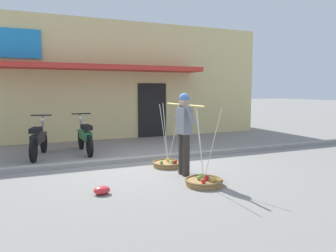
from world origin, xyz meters
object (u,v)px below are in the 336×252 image
object	(u,v)px
fruit_basket_left_side	(168,163)
motorcycle_second_in_row	(85,137)
fruit_basket_right_side	(204,181)
plastic_litter_bag	(102,190)
fruit_vendor	(184,128)
motorcycle_nearest_shop	(38,140)

from	to	relation	value
fruit_basket_left_side	motorcycle_second_in_row	bearing A→B (deg)	122.62
fruit_basket_right_side	plastic_litter_bag	distance (m)	1.86
fruit_vendor	fruit_basket_right_side	size ratio (longest dim) A/B	1.17
fruit_basket_left_side	fruit_basket_right_side	size ratio (longest dim) A/B	1.00
motorcycle_nearest_shop	motorcycle_second_in_row	xyz separation A→B (m)	(1.21, 0.13, 0.00)
fruit_vendor	motorcycle_second_in_row	xyz separation A→B (m)	(-1.54, 3.16, -0.52)
fruit_basket_left_side	plastic_litter_bag	distance (m)	2.25
plastic_litter_bag	fruit_basket_left_side	bearing A→B (deg)	37.22
fruit_vendor	motorcycle_second_in_row	world-z (taller)	fruit_vendor
fruit_basket_right_side	motorcycle_second_in_row	bearing A→B (deg)	111.68
motorcycle_second_in_row	plastic_litter_bag	world-z (taller)	motorcycle_second_in_row
fruit_vendor	fruit_basket_right_side	world-z (taller)	fruit_vendor
fruit_vendor	fruit_basket_left_side	bearing A→B (deg)	91.92
motorcycle_second_in_row	plastic_litter_bag	distance (m)	3.76
fruit_basket_right_side	motorcycle_second_in_row	xyz separation A→B (m)	(-1.57, 3.95, 0.38)
fruit_basket_left_side	fruit_vendor	bearing A→B (deg)	-88.08
fruit_basket_right_side	motorcycle_nearest_shop	world-z (taller)	fruit_basket_right_side
fruit_vendor	fruit_basket_left_side	world-z (taller)	fruit_vendor
fruit_basket_left_side	plastic_litter_bag	bearing A→B (deg)	-142.78
fruit_basket_left_side	fruit_basket_right_side	xyz separation A→B (m)	(0.05, -1.58, 0.00)
fruit_basket_right_side	motorcycle_second_in_row	size ratio (longest dim) A/B	0.80
fruit_vendor	motorcycle_nearest_shop	world-z (taller)	fruit_vendor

